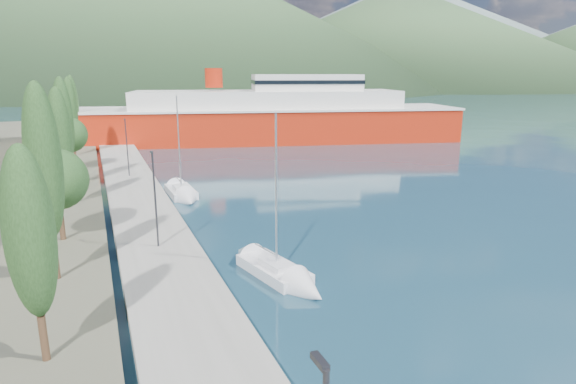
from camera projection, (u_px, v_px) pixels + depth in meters
name	position (u px, v px, depth m)	size (l,w,h in m)	color
ground	(140.00, 117.00, 129.60)	(1400.00, 1400.00, 0.00)	#1A3D4F
quay	(140.00, 205.00, 41.72)	(5.00, 88.00, 0.80)	gray
hills_far	(210.00, 19.00, 609.81)	(1480.00, 900.00, 180.00)	slate
hills_near	(232.00, 24.00, 380.50)	(1010.00, 520.00, 115.00)	#395833
tree_row	(64.00, 137.00, 43.76)	(4.02, 63.54, 10.56)	#47301E
lamp_posts	(155.00, 197.00, 29.87)	(0.15, 47.64, 6.06)	#2D2D33
sailboat_near	(291.00, 280.00, 26.95)	(3.68, 7.46, 10.29)	silver
sailboat_mid	(185.00, 196.00, 45.16)	(2.49, 7.14, 10.40)	silver
ferry	(269.00, 118.00, 82.80)	(66.56, 28.63, 12.94)	#B5220C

